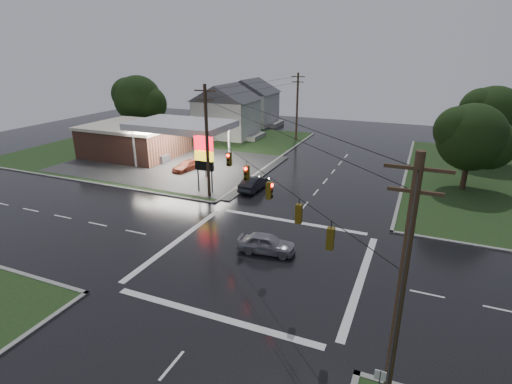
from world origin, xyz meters
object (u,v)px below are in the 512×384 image
at_px(tree_ne_near, 473,138).
at_px(tree_ne_far, 494,116).
at_px(gas_station, 141,138).
at_px(car_north, 254,183).
at_px(utility_pole_n, 297,106).
at_px(tree_nw_behind, 139,99).
at_px(house_near, 227,110).
at_px(car_crossing, 267,243).
at_px(utility_pole_nw, 207,141).
at_px(house_far, 251,101).
at_px(utility_pole_se, 401,290).
at_px(car_pump, 187,166).
at_px(pylon_sign, 204,155).

distance_m(tree_ne_near, tree_ne_far, 12.39).
height_order(gas_station, car_north, gas_station).
xyz_separation_m(utility_pole_n, tree_nw_behind, (-24.34, -8.01, 0.71)).
bearing_deg(tree_ne_far, utility_pole_n, 171.45).
relative_size(house_near, car_crossing, 2.60).
bearing_deg(utility_pole_n, car_crossing, -75.52).
relative_size(utility_pole_nw, utility_pole_n, 1.05).
distance_m(gas_station, house_far, 28.61).
height_order(house_near, car_crossing, house_near).
relative_size(utility_pole_se, house_far, 1.00).
bearing_deg(car_pump, house_near, 113.49).
bearing_deg(tree_ne_near, car_crossing, -123.97).
xyz_separation_m(tree_nw_behind, tree_ne_far, (50.99, 4.00, -0.00)).
bearing_deg(utility_pole_n, car_north, -82.47).
distance_m(utility_pole_n, car_crossing, 38.44).
bearing_deg(car_crossing, tree_ne_near, -40.12).
xyz_separation_m(house_near, car_pump, (4.49, -19.63, -3.80)).
relative_size(house_far, tree_nw_behind, 1.10).
height_order(house_near, tree_ne_far, tree_ne_far).
height_order(tree_ne_far, car_crossing, tree_ne_far).
distance_m(car_north, car_crossing, 13.62).
height_order(tree_ne_near, car_crossing, tree_ne_near).
relative_size(house_far, tree_ne_near, 1.23).
bearing_deg(car_crossing, tree_ne_far, -33.60).
height_order(utility_pole_nw, house_near, utility_pole_nw).
height_order(utility_pole_nw, utility_pole_n, utility_pole_nw).
bearing_deg(pylon_sign, gas_station, 148.78).
height_order(utility_pole_se, house_near, utility_pole_se).
xyz_separation_m(utility_pole_n, car_crossing, (9.54, -36.94, -4.74)).
distance_m(gas_station, utility_pole_nw, 19.38).
bearing_deg(pylon_sign, utility_pole_nw, -45.00).
bearing_deg(tree_ne_far, house_near, 176.99).
height_order(house_far, car_pump, house_far).
xyz_separation_m(house_far, car_crossing, (21.99, -46.94, -3.68)).
height_order(house_far, car_crossing, house_far).
xyz_separation_m(house_far, tree_ne_far, (39.10, -14.01, 1.77)).
bearing_deg(car_north, utility_pole_nw, 51.66).
bearing_deg(gas_station, tree_nw_behind, 128.42).
height_order(car_crossing, car_pump, car_crossing).
bearing_deg(utility_pole_n, tree_ne_far, -8.55).
relative_size(tree_ne_near, tree_ne_far, 0.92).
bearing_deg(car_pump, car_north, -6.74).
bearing_deg(house_far, car_crossing, -64.90).
height_order(pylon_sign, utility_pole_n, utility_pole_n).
bearing_deg(gas_station, utility_pole_n, 48.53).
relative_size(gas_station, car_pump, 6.25).
distance_m(utility_pole_nw, tree_nw_behind, 31.82).
bearing_deg(car_north, house_near, -53.68).
height_order(house_far, tree_nw_behind, tree_nw_behind).
bearing_deg(utility_pole_nw, utility_pole_n, 90.00).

